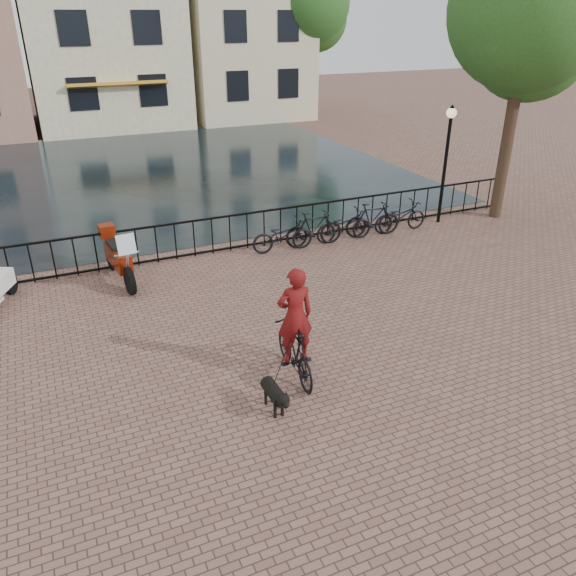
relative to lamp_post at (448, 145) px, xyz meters
name	(u,v)px	position (x,y,z in m)	size (l,w,h in m)	color
ground	(366,435)	(-7.20, -7.60, -2.38)	(100.00, 100.00, 0.00)	brown
canal_water	(146,173)	(-7.20, 9.70, -2.38)	(20.00, 20.00, 0.00)	black
railing	(212,236)	(-7.20, 0.40, -1.87)	(20.00, 0.05, 1.02)	black
canal_house_mid	(97,12)	(-6.70, 22.40, 3.52)	(8.00, 9.50, 11.80)	#BCB18E
tree_near_right	(530,9)	(2.00, -0.30, 3.60)	(4.48, 4.48, 8.24)	black
tree_far_right	(309,3)	(4.80, 19.40, 3.97)	(4.76, 4.76, 8.76)	black
lamp_post	(448,145)	(0.00, 0.00, 0.00)	(0.30, 0.30, 3.45)	black
cyclist	(295,330)	(-7.55, -5.68, -1.44)	(0.82, 1.84, 2.47)	black
dog	(274,395)	(-8.27, -6.44, -2.09)	(0.29, 0.86, 0.58)	black
motorcycle	(118,252)	(-9.76, -0.35, -1.61)	(0.75, 2.19, 1.53)	maroon
parked_bike_0	(283,235)	(-5.40, -0.20, -1.93)	(0.60, 1.72, 0.90)	black
parked_bike_1	(314,229)	(-4.45, -0.20, -1.88)	(0.47, 1.66, 1.00)	black
parked_bike_2	(344,226)	(-3.50, -0.20, -1.93)	(0.60, 1.72, 0.90)	black
parked_bike_3	(373,219)	(-2.55, -0.20, -1.88)	(0.47, 1.66, 1.00)	black
parked_bike_4	(400,217)	(-1.60, -0.20, -1.93)	(0.60, 1.72, 0.90)	black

